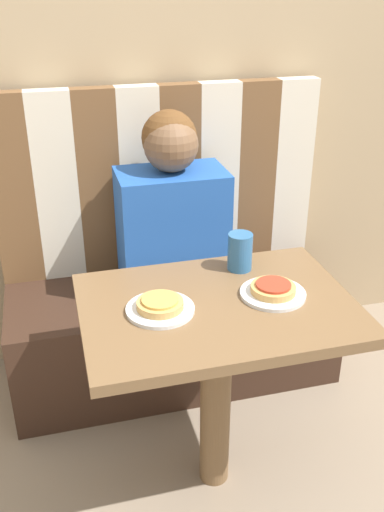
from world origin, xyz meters
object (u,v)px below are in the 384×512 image
Objects in this scene: pizza_left at (160,303)px; plate_right at (272,293)px; pizza_right at (273,287)px; person at (172,210)px; drinking_cup at (240,252)px; plate_left at (160,308)px.

plate_right is at bearing 0.00° from pizza_left.
pizza_left is at bearing 180.00° from pizza_right.
person is at bearing 106.22° from pizza_right.
person is at bearing 107.84° from drinking_cup.
pizza_left is 0.35m from pizza_right.
person is 0.43m from drinking_cup.
pizza_left is at bearing 180.00° from plate_left.
pizza_right is at bearing -73.78° from person.
drinking_cup is at bearing 31.19° from pizza_left.
pizza_right is at bearing 0.00° from pizza_left.
drinking_cup is (-0.04, 0.19, 0.04)m from pizza_right.
person is 3.55× the size of plate_right.
pizza_right is 1.09× the size of drinking_cup.
drinking_cup is at bearing 31.19° from plate_left.
person is 5.69× the size of drinking_cup.
drinking_cup is (0.31, 0.19, 0.06)m from plate_left.
pizza_left is at bearing -148.81° from drinking_cup.
person is at bearing 106.22° from plate_right.
plate_left is at bearing 180.00° from plate_right.
plate_left is 1.47× the size of pizza_left.
pizza_left reaches higher than plate_right.
pizza_left is 1.09× the size of drinking_cup.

